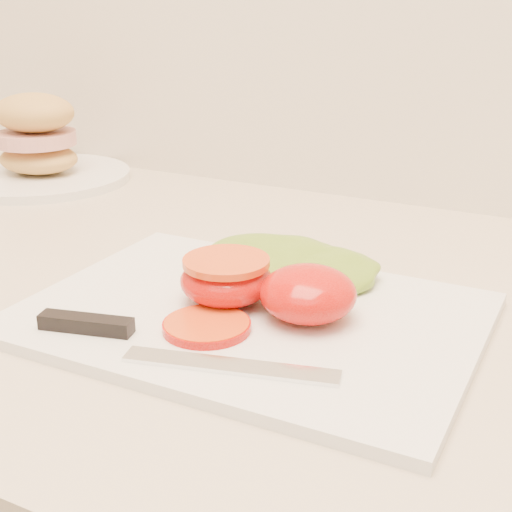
% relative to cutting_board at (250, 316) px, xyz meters
% --- Properties ---
extents(cutting_board, '(0.37, 0.27, 0.01)m').
position_rel_cutting_board_xyz_m(cutting_board, '(0.00, 0.00, 0.00)').
color(cutting_board, white).
rests_on(cutting_board, counter).
extents(tomato_half_dome, '(0.08, 0.08, 0.04)m').
position_rel_cutting_board_xyz_m(tomato_half_dome, '(0.05, 0.01, 0.03)').
color(tomato_half_dome, red).
rests_on(tomato_half_dome, cutting_board).
extents(tomato_half_cut, '(0.08, 0.08, 0.04)m').
position_rel_cutting_board_xyz_m(tomato_half_cut, '(-0.03, 0.01, 0.03)').
color(tomato_half_cut, red).
rests_on(tomato_half_cut, cutting_board).
extents(tomato_slice_0, '(0.07, 0.07, 0.01)m').
position_rel_cutting_board_xyz_m(tomato_slice_0, '(-0.01, -0.05, 0.01)').
color(tomato_slice_0, '#D7480D').
rests_on(tomato_slice_0, cutting_board).
extents(lettuce_leaf_0, '(0.16, 0.13, 0.03)m').
position_rel_cutting_board_xyz_m(lettuce_leaf_0, '(-0.02, 0.08, 0.02)').
color(lettuce_leaf_0, olive).
rests_on(lettuce_leaf_0, cutting_board).
extents(lettuce_leaf_1, '(0.13, 0.12, 0.02)m').
position_rel_cutting_board_xyz_m(lettuce_leaf_1, '(0.03, 0.08, 0.02)').
color(lettuce_leaf_1, olive).
rests_on(lettuce_leaf_1, cutting_board).
extents(knife, '(0.24, 0.06, 0.01)m').
position_rel_cutting_board_xyz_m(knife, '(-0.05, -0.09, 0.01)').
color(knife, silver).
rests_on(knife, cutting_board).
extents(sandwich_plate, '(0.25, 0.25, 0.12)m').
position_rel_cutting_board_xyz_m(sandwich_plate, '(-0.48, 0.27, 0.04)').
color(sandwich_plate, white).
rests_on(sandwich_plate, counter).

